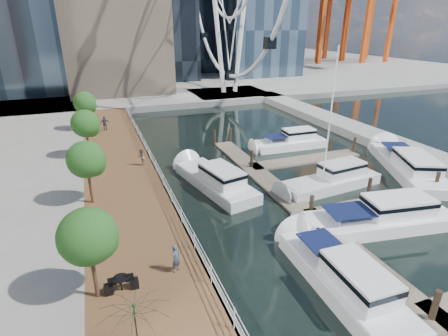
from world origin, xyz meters
TOP-DOWN VIEW (x-y plane):
  - ground at (0.00, 0.00)m, footprint 520.00×520.00m
  - boardwalk at (-9.00, 15.00)m, footprint 6.00×60.00m
  - seawall at (-6.00, 15.00)m, footprint 0.25×60.00m
  - land_far at (0.00, 102.00)m, footprint 200.00×114.00m
  - breakwater at (20.00, 20.00)m, footprint 4.00×60.00m
  - pier at (14.00, 52.00)m, footprint 14.00×12.00m
  - railing at (-6.10, 15.00)m, footprint 0.10×60.00m
  - floating_docks at (7.97, 9.98)m, footprint 16.00×34.00m
  - port_cranes at (67.67, 95.67)m, footprint 40.00×52.00m
  - street_trees at (-11.40, 14.00)m, footprint 2.60×42.60m
  - yacht_foreground at (6.72, 5.39)m, footprint 11.82×4.79m
  - pedestrian_near at (-7.50, 4.47)m, footprint 0.69×0.65m
  - pedestrian_mid at (-7.03, 19.96)m, footprint 0.74×0.87m
  - pedestrian_far at (-9.46, 32.95)m, footprint 1.04×0.45m
  - moored_yachts at (7.44, 10.63)m, footprint 24.69×33.45m

SIDE VIEW (x-z plane):
  - ground at x=0.00m, z-range 0.00..0.00m
  - yacht_foreground at x=6.72m, z-range -1.07..1.07m
  - moored_yachts at x=7.44m, z-range -5.75..5.75m
  - floating_docks at x=7.97m, z-range -0.81..1.79m
  - boardwalk at x=-9.00m, z-range 0.00..1.00m
  - seawall at x=-6.00m, z-range 0.00..1.00m
  - land_far at x=0.00m, z-range 0.00..1.00m
  - breakwater at x=20.00m, z-range 0.00..1.00m
  - pier at x=14.00m, z-range 0.00..1.00m
  - railing at x=-6.10m, z-range 1.00..2.05m
  - pedestrian_mid at x=-7.03m, z-range 1.00..2.56m
  - pedestrian_near at x=-7.50m, z-range 1.00..2.58m
  - pedestrian_far at x=-9.46m, z-range 1.00..2.76m
  - street_trees at x=-11.40m, z-range 1.99..6.59m
  - port_cranes at x=67.67m, z-range 1.00..39.00m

